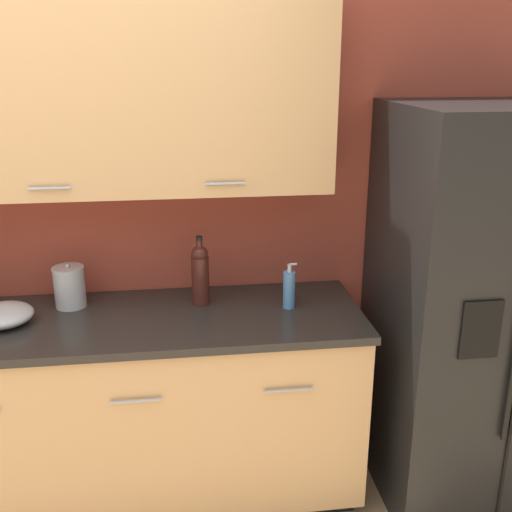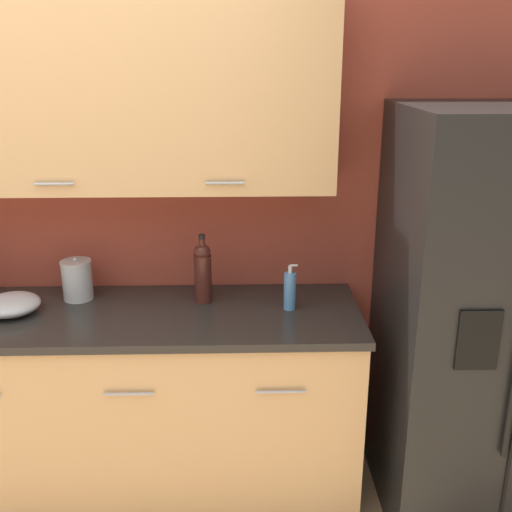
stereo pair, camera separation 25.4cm
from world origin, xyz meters
The scene contains 7 objects.
wall_back centered at (0.06, 1.31, 1.47)m, with size 10.00×0.39×2.60m.
counter_unit centered at (0.19, 1.03, 0.47)m, with size 2.54×0.64×0.93m.
refrigerator centered at (2.00, 0.96, 0.90)m, with size 0.84×0.78×1.81m.
wine_bottle centered at (0.77, 1.13, 1.07)m, with size 0.08×0.08×0.32m.
soap_dispenser centered at (1.15, 1.04, 1.02)m, with size 0.06×0.05×0.21m.
steel_canister centered at (0.19, 1.18, 1.02)m, with size 0.14×0.14×0.20m.
mixing_bowl centered at (-0.05, 1.02, 0.97)m, with size 0.24×0.24×0.08m.
Camera 2 is at (0.94, -1.39, 1.99)m, focal length 42.00 mm.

